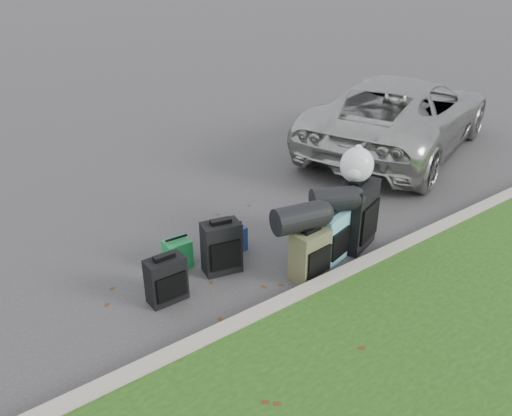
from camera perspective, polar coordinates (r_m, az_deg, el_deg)
ground at (r=6.21m, az=1.85°, el=-4.97°), size 120.00×120.00×0.00m
curb at (r=5.55m, az=8.38°, el=-8.52°), size 120.00×0.18×0.15m
suv at (r=9.84m, az=16.25°, el=10.30°), size 5.49×3.85×1.39m
suitcase_small_black at (r=5.32m, az=-10.23°, el=-8.06°), size 0.41×0.23×0.51m
suitcase_large_black_left at (r=5.70m, az=-3.96°, el=-4.50°), size 0.48×0.35×0.62m
suitcase_olive at (r=5.62m, az=6.17°, el=-5.29°), size 0.45×0.30×0.58m
suitcase_teal at (r=5.94m, az=8.48°, el=-3.35°), size 0.48×0.36×0.62m
suitcase_large_black_right at (r=6.26m, az=11.36°, el=-0.77°), size 0.65×0.51×0.85m
tote_green at (r=5.91m, az=-8.96°, el=-5.15°), size 0.31×0.25×0.33m
tote_navy at (r=6.16m, az=-2.65°, el=-3.56°), size 0.30×0.24×0.31m
duffel_left at (r=5.40m, az=4.91°, el=-1.16°), size 0.62×0.42×0.31m
duffel_right at (r=5.82m, az=8.83°, el=0.98°), size 0.59×0.48×0.29m
trash_bag at (r=6.05m, az=11.45°, el=4.83°), size 0.41×0.41×0.41m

